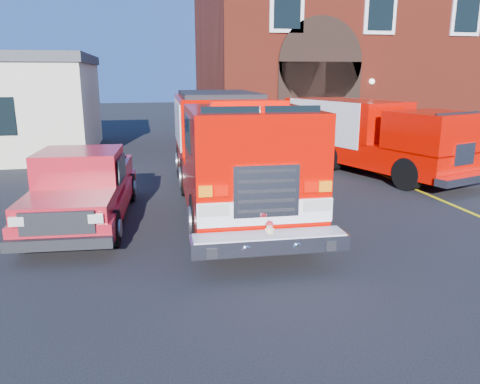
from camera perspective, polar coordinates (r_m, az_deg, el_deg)
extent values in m
plane|color=black|center=(10.60, -1.33, -5.25)|extent=(100.00, 100.00, 0.00)
cube|color=yellow|center=(14.09, 24.83, -1.61)|extent=(0.12, 3.00, 0.01)
cube|color=yellow|center=(16.51, 18.75, 1.14)|extent=(0.12, 3.00, 0.01)
cube|color=yellow|center=(19.09, 14.25, 3.17)|extent=(0.12, 3.00, 0.01)
cube|color=maroon|center=(26.16, 13.07, 14.94)|extent=(15.00, 10.00, 8.00)
cube|color=black|center=(20.23, 9.56, 9.73)|extent=(3.60, 0.12, 4.00)
cylinder|color=black|center=(20.18, 9.80, 15.39)|extent=(3.60, 0.12, 3.60)
cube|color=black|center=(19.80, 5.75, 21.35)|extent=(1.40, 0.10, 1.80)
cube|color=black|center=(21.32, 16.76, 20.34)|extent=(1.40, 0.10, 1.80)
cube|color=black|center=(23.43, 25.91, 18.96)|extent=(1.40, 0.10, 1.80)
cylinder|color=black|center=(9.83, -4.99, -3.45)|extent=(0.39, 1.13, 1.12)
cylinder|color=black|center=(10.25, 7.57, -2.78)|extent=(0.39, 1.13, 1.12)
cube|color=#CB0800|center=(13.00, -1.35, 2.39)|extent=(2.84, 9.22, 0.91)
cube|color=#CB0800|center=(15.12, -2.71, 8.53)|extent=(2.69, 4.55, 1.62)
cube|color=#CB0800|center=(9.93, 1.13, 5.82)|extent=(2.65, 3.33, 1.52)
cube|color=black|center=(8.64, 2.75, 7.25)|extent=(2.24, 0.16, 0.95)
cube|color=red|center=(9.84, 1.16, 10.67)|extent=(1.64, 0.40, 0.14)
cube|color=white|center=(8.58, 3.19, -2.53)|extent=(2.54, 0.15, 0.45)
cube|color=silver|center=(8.46, 3.24, 0.09)|extent=(1.22, 0.10, 0.95)
cube|color=silver|center=(8.47, 3.57, -6.17)|extent=(2.86, 0.65, 0.28)
cube|color=#B7B7BF|center=(15.01, -7.61, 8.38)|extent=(0.16, 3.66, 1.32)
cube|color=#B7B7BF|center=(15.33, 2.10, 8.62)|extent=(0.16, 3.66, 1.32)
sphere|color=#CDAC86|center=(8.39, 3.60, -4.73)|extent=(0.15, 0.15, 0.15)
sphere|color=#CDAC86|center=(8.35, 3.62, -4.05)|extent=(0.12, 0.12, 0.12)
sphere|color=#CDAC86|center=(8.34, 3.30, -3.76)|extent=(0.05, 0.05, 0.05)
sphere|color=#CDAC86|center=(8.36, 3.90, -3.73)|extent=(0.05, 0.05, 0.05)
ellipsoid|color=red|center=(8.35, 3.61, -3.80)|extent=(0.13, 0.13, 0.07)
cylinder|color=red|center=(8.34, 3.63, -3.93)|extent=(0.15, 0.15, 0.01)
cylinder|color=black|center=(10.54, -24.65, -4.46)|extent=(0.33, 0.80, 0.79)
cylinder|color=black|center=(10.16, -15.27, -4.32)|extent=(0.33, 0.80, 0.79)
cube|color=#A71421|center=(11.98, -18.31, -0.98)|extent=(2.36, 5.53, 0.44)
cube|color=#A71421|center=(10.07, -20.42, -1.67)|extent=(1.91, 1.60, 0.34)
cube|color=#A71421|center=(11.52, -18.88, 2.41)|extent=(1.93, 1.90, 0.98)
cube|color=#A71421|center=(13.40, -17.25, 2.40)|extent=(1.95, 2.19, 0.54)
cube|color=black|center=(9.41, -21.29, -5.98)|extent=(2.01, 0.29, 0.22)
cylinder|color=black|center=(15.38, 19.76, 2.07)|extent=(0.64, 1.08, 1.02)
cylinder|color=black|center=(16.99, 24.23, 2.74)|extent=(0.64, 1.08, 1.02)
cube|color=#CB0800|center=(17.79, 15.56, 4.87)|extent=(4.60, 7.81, 0.84)
cube|color=#CB0800|center=(18.65, 12.69, 8.78)|extent=(3.70, 5.16, 1.40)
cube|color=#CB0800|center=(15.98, 22.53, 6.84)|extent=(2.92, 2.87, 1.21)
cube|color=#B7B7BF|center=(17.88, 9.88, 8.39)|extent=(1.29, 3.72, 1.58)
cube|color=#B7B7BF|center=(19.47, 15.23, 8.58)|extent=(1.29, 3.72, 1.58)
cube|color=silver|center=(15.41, 26.05, 1.48)|extent=(2.52, 1.21, 0.23)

